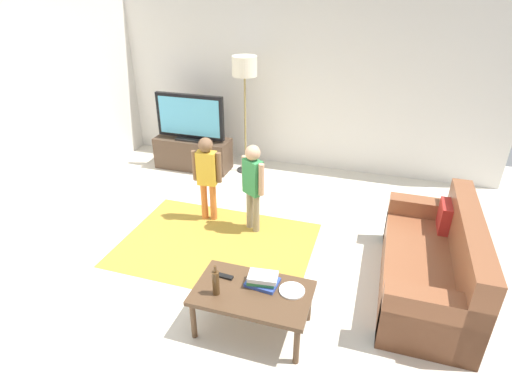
% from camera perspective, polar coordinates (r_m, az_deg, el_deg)
% --- Properties ---
extents(ground, '(7.80, 7.80, 0.00)m').
position_cam_1_polar(ground, '(4.51, -2.35, -10.76)').
color(ground, beige).
extents(wall_back, '(6.00, 0.12, 2.70)m').
position_cam_1_polar(wall_back, '(6.59, 6.56, 14.80)').
color(wall_back, silver).
rests_on(wall_back, ground).
extents(area_rug, '(2.20, 1.60, 0.01)m').
position_cam_1_polar(area_rug, '(4.92, -5.46, -7.14)').
color(area_rug, '#B28C33').
rests_on(area_rug, ground).
extents(tv_stand, '(1.20, 0.44, 0.50)m').
position_cam_1_polar(tv_stand, '(6.78, -8.61, 5.24)').
color(tv_stand, '#4C3828').
rests_on(tv_stand, ground).
extents(tv, '(1.10, 0.28, 0.71)m').
position_cam_1_polar(tv, '(6.56, -9.06, 10.05)').
color(tv, black).
rests_on(tv, tv_stand).
extents(couch, '(0.80, 1.80, 0.86)m').
position_cam_1_polar(couch, '(4.43, 23.41, -9.54)').
color(couch, brown).
rests_on(couch, ground).
extents(floor_lamp, '(0.36, 0.36, 1.78)m').
position_cam_1_polar(floor_lamp, '(6.22, -1.58, 16.04)').
color(floor_lamp, '#262626').
rests_on(floor_lamp, ground).
extents(child_near_tv, '(0.37, 0.18, 1.10)m').
position_cam_1_polar(child_near_tv, '(5.11, -6.74, 2.77)').
color(child_near_tv, orange).
rests_on(child_near_tv, ground).
extents(child_center, '(0.32, 0.24, 1.11)m').
position_cam_1_polar(child_center, '(4.85, -0.44, 1.56)').
color(child_center, gray).
rests_on(child_center, ground).
extents(coffee_table, '(1.00, 0.60, 0.42)m').
position_cam_1_polar(coffee_table, '(3.65, -0.49, -14.03)').
color(coffee_table, '#513823').
rests_on(coffee_table, ground).
extents(book_stack, '(0.29, 0.23, 0.11)m').
position_cam_1_polar(book_stack, '(3.66, 0.87, -11.92)').
color(book_stack, '#334CA5').
rests_on(book_stack, coffee_table).
extents(bottle, '(0.06, 0.06, 0.29)m').
position_cam_1_polar(bottle, '(3.54, -5.54, -12.26)').
color(bottle, '#4C3319').
rests_on(bottle, coffee_table).
extents(tv_remote, '(0.17, 0.06, 0.02)m').
position_cam_1_polar(tv_remote, '(3.77, -4.44, -11.44)').
color(tv_remote, black).
rests_on(tv_remote, coffee_table).
extents(plate, '(0.22, 0.22, 0.02)m').
position_cam_1_polar(plate, '(3.63, 4.96, -13.33)').
color(plate, white).
rests_on(plate, coffee_table).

